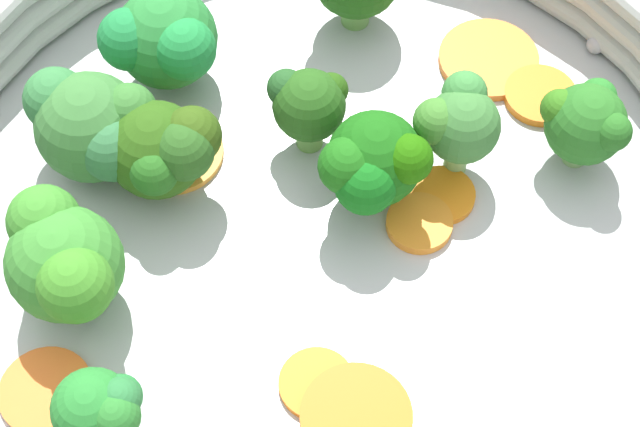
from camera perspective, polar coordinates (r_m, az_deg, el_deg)
ground_plane at (r=0.46m, az=0.00°, el=-1.85°), size 4.00×4.00×0.00m
skillet at (r=0.46m, az=0.00°, el=-1.43°), size 0.34×0.34×0.01m
skillet_rim_wall at (r=0.43m, az=0.00°, el=0.40°), size 0.35×0.35×0.04m
skillet_rivet_left at (r=0.52m, az=14.51°, el=8.72°), size 0.01×0.01×0.01m
carrot_slice_0 at (r=0.45m, az=5.32°, el=-0.52°), size 0.04×0.04×0.00m
carrot_slice_1 at (r=0.50m, az=11.66°, el=6.19°), size 0.05×0.05×0.00m
carrot_slice_2 at (r=0.41m, az=1.94°, el=-10.82°), size 0.05×0.05×0.01m
carrot_slice_3 at (r=0.48m, az=-7.80°, el=3.29°), size 0.06×0.06×0.00m
carrot_slice_4 at (r=0.46m, az=6.53°, el=0.98°), size 0.04×0.04×0.00m
carrot_slice_5 at (r=0.43m, az=-14.41°, el=-9.17°), size 0.04×0.04×0.00m
carrot_slice_6 at (r=0.42m, az=-0.18°, el=-9.06°), size 0.04×0.04×0.00m
carrot_slice_7 at (r=0.51m, az=8.98°, el=8.13°), size 0.06×0.06×0.00m
broccoli_floret_0 at (r=0.45m, az=7.39°, el=4.87°), size 0.04×0.04×0.05m
broccoli_floret_1 at (r=0.44m, az=-8.33°, el=3.32°), size 0.05×0.04×0.05m
broccoli_floret_2 at (r=0.46m, az=-12.08°, el=4.60°), size 0.06×0.05×0.05m
broccoli_floret_4 at (r=0.39m, az=-11.58°, el=-10.18°), size 0.03×0.03×0.04m
broccoli_floret_5 at (r=0.43m, az=2.82°, el=2.63°), size 0.04×0.05×0.05m
broccoli_floret_6 at (r=0.48m, az=-8.36°, el=9.13°), size 0.05×0.05×0.05m
broccoli_floret_7 at (r=0.46m, az=14.02°, el=4.75°), size 0.04×0.04×0.04m
broccoli_floret_8 at (r=0.42m, az=-13.53°, el=-2.47°), size 0.06×0.05×0.05m
broccoli_floret_9 at (r=0.45m, az=-0.63°, el=5.87°), size 0.04×0.03×0.04m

